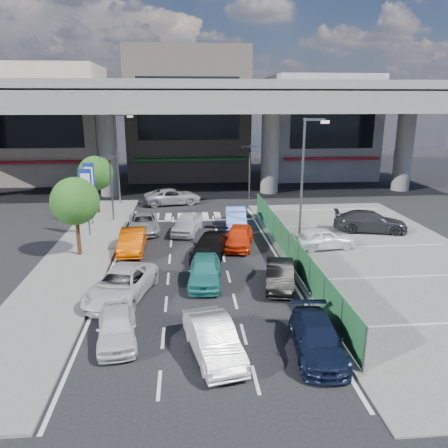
{
  "coord_description": "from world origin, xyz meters",
  "views": [
    {
      "loc": [
        -0.6,
        -21.49,
        8.96
      ],
      "look_at": [
        1.7,
        3.77,
        1.86
      ],
      "focal_mm": 35.0,
      "sensor_mm": 36.0,
      "label": 1
    }
  ],
  "objects": [
    {
      "name": "street_lamp_left",
      "position": [
        -6.33,
        18.0,
        4.77
      ],
      "size": [
        1.65,
        0.22,
        8.0
      ],
      "color": "#595B60",
      "rests_on": "ground"
    },
    {
      "name": "building_center",
      "position": [
        0.0,
        32.97,
        7.49
      ],
      "size": [
        14.0,
        10.9,
        15.0
      ],
      "color": "gray",
      "rests_on": "ground"
    },
    {
      "name": "taxi_orange_right",
      "position": [
        2.75,
        4.84,
        0.69
      ],
      "size": [
        2.44,
        4.3,
        1.38
      ],
      "primitive_type": "imported",
      "rotation": [
        0.0,
        0.0,
        -0.21
      ],
      "color": "#EF360D",
      "rests_on": "ground"
    },
    {
      "name": "sedan_white_mid_left",
      "position": [
        -3.7,
        -2.19,
        0.69
      ],
      "size": [
        3.47,
        5.38,
        1.38
      ],
      "primitive_type": "imported",
      "rotation": [
        0.0,
        0.0,
        -0.26
      ],
      "color": "silver",
      "rests_on": "ground"
    },
    {
      "name": "taxi_orange_left",
      "position": [
        -3.91,
        4.6,
        0.69
      ],
      "size": [
        1.46,
        4.19,
        1.38
      ],
      "primitive_type": "imported",
      "rotation": [
        0.0,
        0.0,
        0.0
      ],
      "color": "#C34200",
      "rests_on": "ground"
    },
    {
      "name": "traffic_light_right",
      "position": [
        5.5,
        19.0,
        3.94
      ],
      "size": [
        1.6,
        1.24,
        5.2
      ],
      "color": "#595B60",
      "rests_on": "ground"
    },
    {
      "name": "parking_lot",
      "position": [
        11.0,
        2.0,
        0.03
      ],
      "size": [
        12.0,
        28.0,
        0.06
      ],
      "primitive_type": "cube",
      "color": "#575755",
      "rests_on": "ground"
    },
    {
      "name": "crossing_wagon_silver",
      "position": [
        -1.74,
        17.51,
        0.7
      ],
      "size": [
        5.39,
        3.21,
        1.4
      ],
      "primitive_type": "imported",
      "rotation": [
        0.0,
        0.0,
        1.75
      ],
      "color": "#B7BBBF",
      "rests_on": "ground"
    },
    {
      "name": "ground",
      "position": [
        0.0,
        0.0,
        0.0
      ],
      "size": [
        120.0,
        120.0,
        0.0
      ],
      "primitive_type": "plane",
      "color": "black",
      "rests_on": "ground"
    },
    {
      "name": "parked_sedan_dgrey",
      "position": [
        12.46,
        7.29,
        0.79
      ],
      "size": [
        5.41,
        3.24,
        1.47
      ],
      "primitive_type": "imported",
      "rotation": [
        0.0,
        0.0,
        1.32
      ],
      "color": "#29292D",
      "rests_on": "parking_lot"
    },
    {
      "name": "fence_run",
      "position": [
        5.3,
        1.0,
        0.9
      ],
      "size": [
        0.16,
        22.0,
        1.8
      ],
      "primitive_type": null,
      "color": "#205E32",
      "rests_on": "ground"
    },
    {
      "name": "tree_far",
      "position": [
        -7.8,
        14.5,
        3.39
      ],
      "size": [
        2.8,
        2.8,
        4.8
      ],
      "color": "#382314",
      "rests_on": "ground"
    },
    {
      "name": "signboard_near",
      "position": [
        -7.2,
        7.99,
        3.06
      ],
      "size": [
        0.8,
        0.14,
        4.7
      ],
      "color": "#595B60",
      "rests_on": "ground"
    },
    {
      "name": "building_east",
      "position": [
        16.0,
        31.97,
        5.99
      ],
      "size": [
        12.0,
        10.9,
        12.0
      ],
      "color": "slate",
      "rests_on": "ground"
    },
    {
      "name": "traffic_cone",
      "position": [
        6.39,
        5.57,
        0.38
      ],
      "size": [
        0.43,
        0.43,
        0.64
      ],
      "primitive_type": "cone",
      "rotation": [
        0.0,
        0.0,
        0.41
      ],
      "color": "red",
      "rests_on": "parking_lot"
    },
    {
      "name": "sidewalk_left",
      "position": [
        -7.0,
        4.0,
        0.06
      ],
      "size": [
        4.0,
        30.0,
        0.12
      ],
      "primitive_type": "cube",
      "color": "#575755",
      "rests_on": "ground"
    },
    {
      "name": "van_white_back_left",
      "position": [
        -3.35,
        -6.08,
        0.62
      ],
      "size": [
        1.95,
        3.81,
        1.24
      ],
      "primitive_type": "imported",
      "rotation": [
        0.0,
        0.0,
        0.13
      ],
      "color": "silver",
      "rests_on": "ground"
    },
    {
      "name": "expressway",
      "position": [
        0.0,
        22.0,
        8.76
      ],
      "size": [
        64.0,
        14.0,
        10.75
      ],
      "color": "slate",
      "rests_on": "ground"
    },
    {
      "name": "sedan_black_mid",
      "position": [
        0.82,
        3.24,
        0.65
      ],
      "size": [
        2.88,
        4.79,
        1.3
      ],
      "primitive_type": "imported",
      "rotation": [
        0.0,
        0.0,
        -0.25
      ],
      "color": "black",
      "rests_on": "ground"
    },
    {
      "name": "tree_near",
      "position": [
        -7.0,
        4.0,
        3.39
      ],
      "size": [
        2.8,
        2.8,
        4.8
      ],
      "color": "#382314",
      "rests_on": "ground"
    },
    {
      "name": "sedan_white_front_mid",
      "position": [
        -0.53,
        8.26,
        0.69
      ],
      "size": [
        2.58,
        4.33,
        1.38
      ],
      "primitive_type": "imported",
      "rotation": [
        0.0,
        0.0,
        -0.25
      ],
      "color": "silver",
      "rests_on": "ground"
    },
    {
      "name": "taxi_teal_mid",
      "position": [
        0.31,
        -0.79,
        0.69
      ],
      "size": [
        1.95,
        4.17,
        1.38
      ],
      "primitive_type": "imported",
      "rotation": [
        0.0,
        0.0,
        -0.08
      ],
      "color": "teal",
      "rests_on": "ground"
    },
    {
      "name": "minivan_navy_back",
      "position": [
        4.1,
        -7.62,
        0.61
      ],
      "size": [
        2.13,
        4.38,
        1.23
      ],
      "primitive_type": "imported",
      "rotation": [
        0.0,
        0.0,
        -0.1
      ],
      "color": "black",
      "rests_on": "ground"
    },
    {
      "name": "parked_sedan_white",
      "position": [
        7.98,
        3.91,
        0.73
      ],
      "size": [
        4.08,
        1.98,
        1.34
      ],
      "primitive_type": "imported",
      "rotation": [
        0.0,
        0.0,
        1.67
      ],
      "color": "white",
      "rests_on": "parking_lot"
    },
    {
      "name": "hatch_black_mid_right",
      "position": [
        4.0,
        -1.56,
        0.64
      ],
      "size": [
        2.08,
        4.06,
        1.27
      ],
      "primitive_type": "imported",
      "rotation": [
        0.0,
        0.0,
        -0.2
      ],
      "color": "black",
      "rests_on": "ground"
    },
    {
      "name": "street_lamp_right",
      "position": [
        7.17,
        6.0,
        4.77
      ],
      "size": [
        1.65,
        0.22,
        8.0
      ],
      "color": "#595B60",
      "rests_on": "ground"
    },
    {
      "name": "traffic_light_left",
      "position": [
        -6.2,
        12.0,
        3.94
      ],
      "size": [
        1.6,
        1.24,
        5.2
      ],
      "color": "#595B60",
      "rests_on": "ground"
    },
    {
      "name": "kei_truck_front_right",
      "position": [
        3.14,
        9.9,
        0.69
      ],
      "size": [
        1.77,
        4.29,
        1.38
      ],
      "primitive_type": "imported",
      "rotation": [
        0.0,
        0.0,
        -0.08
      ],
      "color": "#6A95F1",
      "rests_on": "ground"
    },
    {
      "name": "wagon_silver_front_left",
      "position": [
        -3.59,
        8.85,
        0.63
      ],
      "size": [
        2.53,
        4.71,
        1.26
      ],
      "primitive_type": "imported",
      "rotation": [
        0.0,
        0.0,
        0.1
      ],
      "color": "gray",
      "rests_on": "ground"
    },
    {
      "name": "hatch_white_back_mid",
      "position": [
        0.29,
        -7.4,
        0.68
      ],
      "size": [
        2.25,
        4.33,
        1.36
      ],
      "primitive_type": "imported",
      "rotation": [
        0.0,
        0.0,
        0.21
      ],
      "color": "silver",
      "rests_on": "ground"
    },
    {
      "name": "building_west",
      "position": [
        -16.0,
        31.97,
        6.49
      ],
      "size": [
        12.0,
        10.9,
        13.0
      ],
      "color": "gray",
      "rests_on": "ground"
    },
    {
      "name": "signboard_far",
      "position": [
        -7.6,
        10.99,
        3.06
      ],
      "size": [
        0.8,
        0.14,
        4.7
      ],
      "color": "#595B60",
      "rests_on": "ground"
    }
  ]
}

